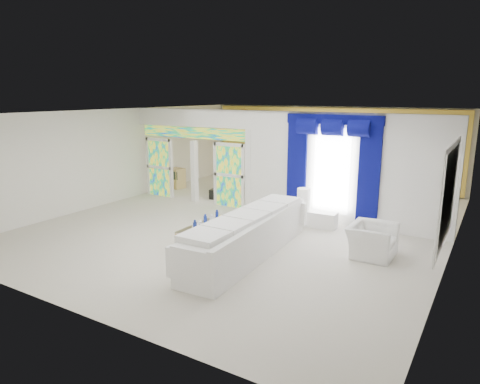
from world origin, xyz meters
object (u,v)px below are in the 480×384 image
Objects in this scene: white_sofa at (248,237)px; coffee_table at (206,233)px; armchair at (372,240)px; grand_piano at (248,178)px; console_table at (314,218)px.

coffee_table is at bearing 164.65° from white_sofa.
grand_piano reaches higher than armchair.
armchair is 0.58× the size of grand_piano.
coffee_table is 1.60× the size of armchair.
grand_piano is at bearing 109.75° from coffee_table.
grand_piano is (-3.26, 5.61, 0.06)m from white_sofa.
white_sofa is 2.34× the size of grand_piano.
armchair is 7.01m from grand_piano.
console_table is at bearing -49.72° from grand_piano.
console_table is (0.42, 2.77, -0.21)m from white_sofa.
armchair is (2.32, 1.38, -0.06)m from white_sofa.
console_table is at bearing 78.57° from white_sofa.
white_sofa is 2.70m from armchair.
armchair is at bearing -36.10° from console_table.
console_table is 2.36m from armchair.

